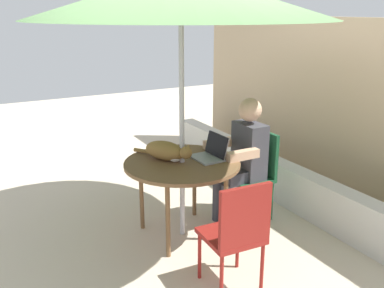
{
  "coord_description": "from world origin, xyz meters",
  "views": [
    {
      "loc": [
        3.18,
        -1.65,
        2.0
      ],
      "look_at": [
        0.0,
        0.1,
        0.86
      ],
      "focal_mm": 40.28,
      "sensor_mm": 36.0,
      "label": 1
    }
  ],
  "objects_px": {
    "person_seated": "(243,154)",
    "laptop": "(212,151)",
    "patio_table": "(182,168)",
    "cat": "(167,151)",
    "chair_occupied": "(256,168)",
    "chair_empty": "(237,229)"
  },
  "relations": [
    {
      "from": "person_seated",
      "to": "laptop",
      "type": "bearing_deg",
      "value": -84.43
    },
    {
      "from": "patio_table",
      "to": "cat",
      "type": "height_order",
      "value": "cat"
    },
    {
      "from": "person_seated",
      "to": "laptop",
      "type": "xyz_separation_m",
      "value": [
        0.04,
        -0.38,
        0.1
      ]
    },
    {
      "from": "chair_occupied",
      "to": "chair_empty",
      "type": "bearing_deg",
      "value": -42.65
    },
    {
      "from": "patio_table",
      "to": "laptop",
      "type": "xyz_separation_m",
      "value": [
        0.04,
        0.28,
        0.12
      ]
    },
    {
      "from": "cat",
      "to": "person_seated",
      "type": "bearing_deg",
      "value": 82.09
    },
    {
      "from": "chair_occupied",
      "to": "cat",
      "type": "bearing_deg",
      "value": -96.57
    },
    {
      "from": "laptop",
      "to": "cat",
      "type": "bearing_deg",
      "value": -110.52
    },
    {
      "from": "chair_occupied",
      "to": "chair_empty",
      "type": "distance_m",
      "value": 1.28
    },
    {
      "from": "person_seated",
      "to": "laptop",
      "type": "relative_size",
      "value": 3.92
    },
    {
      "from": "chair_occupied",
      "to": "laptop",
      "type": "bearing_deg",
      "value": -86.06
    },
    {
      "from": "chair_empty",
      "to": "cat",
      "type": "height_order",
      "value": "cat"
    },
    {
      "from": "chair_empty",
      "to": "patio_table",
      "type": "bearing_deg",
      "value": 176.98
    },
    {
      "from": "patio_table",
      "to": "person_seated",
      "type": "xyz_separation_m",
      "value": [
        -0.0,
        0.66,
        0.02
      ]
    },
    {
      "from": "chair_occupied",
      "to": "laptop",
      "type": "xyz_separation_m",
      "value": [
        0.04,
        -0.53,
        0.27
      ]
    },
    {
      "from": "laptop",
      "to": "cat",
      "type": "xyz_separation_m",
      "value": [
        -0.14,
        -0.38,
        0.02
      ]
    },
    {
      "from": "chair_occupied",
      "to": "person_seated",
      "type": "distance_m",
      "value": 0.23
    },
    {
      "from": "chair_empty",
      "to": "cat",
      "type": "bearing_deg",
      "value": -177.55
    },
    {
      "from": "laptop",
      "to": "chair_empty",
      "type": "bearing_deg",
      "value": -20.25
    },
    {
      "from": "chair_empty",
      "to": "laptop",
      "type": "xyz_separation_m",
      "value": [
        -0.9,
        0.33,
        0.27
      ]
    },
    {
      "from": "chair_occupied",
      "to": "laptop",
      "type": "distance_m",
      "value": 0.6
    },
    {
      "from": "chair_empty",
      "to": "person_seated",
      "type": "height_order",
      "value": "person_seated"
    }
  ]
}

